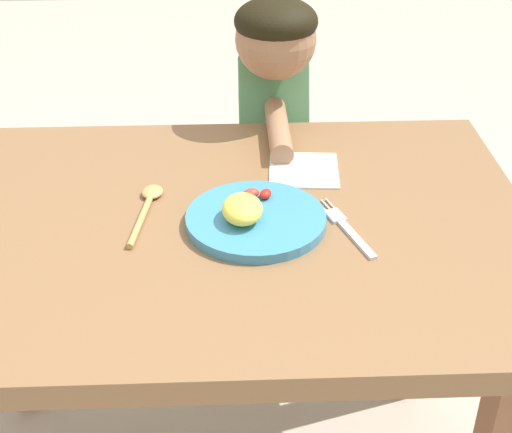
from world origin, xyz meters
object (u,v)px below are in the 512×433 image
(plate, at_px, (253,217))
(spoon, at_px, (147,205))
(person, at_px, (272,159))
(fork, at_px, (346,228))

(plate, distance_m, spoon, 0.21)
(plate, xyz_separation_m, spoon, (-0.19, 0.07, -0.01))
(plate, bearing_deg, spoon, 161.39)
(spoon, bearing_deg, person, -22.09)
(plate, height_order, spoon, plate)
(plate, height_order, fork, plate)
(fork, relative_size, spoon, 0.94)
(fork, height_order, person, person)
(fork, bearing_deg, person, -8.63)
(plate, relative_size, fork, 1.27)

